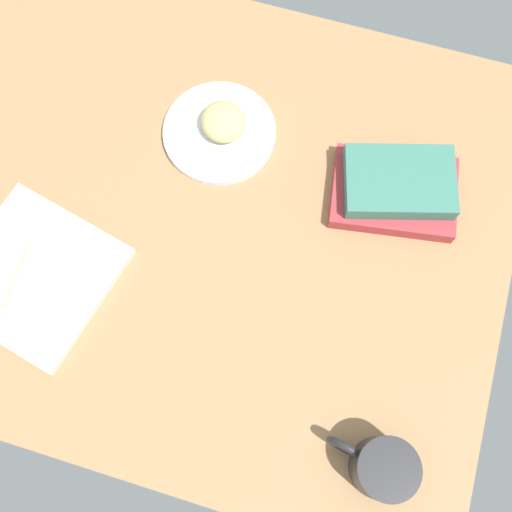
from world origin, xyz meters
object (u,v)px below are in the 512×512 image
Objects in this scene: scone_pastry at (223,122)px; book_stack at (396,188)px; sauce_cup at (64,273)px; round_plate at (222,133)px; square_plate at (35,275)px; breakfast_wrap at (0,269)px; coffee_mug at (381,467)px.

book_stack reaches higher than scone_pastry.
book_stack is at bearing -148.14° from sauce_cup.
book_stack reaches higher than round_plate.
scone_pastry is 1.80× the size of sauce_cup.
breakfast_wrap reaches higher than square_plate.
coffee_mug is at bearing 167.98° from square_plate.
book_stack is (-48.70, -30.26, 0.15)cm from sauce_cup.
book_stack is (-32.17, 2.54, 2.27)cm from round_plate.
breakfast_wrap is 66.77cm from book_stack.
book_stack is 1.68× the size of coffee_mug.
coffee_mug reaches higher than breakfast_wrap.
square_plate reaches higher than round_plate.
breakfast_wrap is at bearing 29.47° from book_stack.
breakfast_wrap reaches higher than sauce_cup.
coffee_mug is (-39.49, 48.11, 0.94)cm from scone_pastry.
scone_pastry is 41.46cm from square_plate.
sauce_cup is (-5.23, -1.43, 2.02)cm from square_plate.
sauce_cup is 9.91cm from breakfast_wrap.
sauce_cup reaches higher than square_plate.
sauce_cup is at bearing 31.86° from book_stack.
scone_pastry is at bearing -107.44° from round_plate.
round_plate is 32.35cm from book_stack.
sauce_cup is 57.34cm from book_stack.
square_plate is at bearing 15.29° from sauce_cup.
sauce_cup is at bearing 63.26° from round_plate.
sauce_cup reaches higher than round_plate.
breakfast_wrap is (4.18, 1.14, 3.73)cm from square_plate.
coffee_mug is (-56.27, 14.52, 1.73)cm from sauce_cup.
scone_pastry is at bearing -50.62° from coffee_mug.
breakfast_wrap is (25.94, 35.38, 3.83)cm from round_plate.
square_plate is (22.01, 35.02, -2.81)cm from scone_pastry.
sauce_cup is at bearing 63.46° from scone_pastry.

